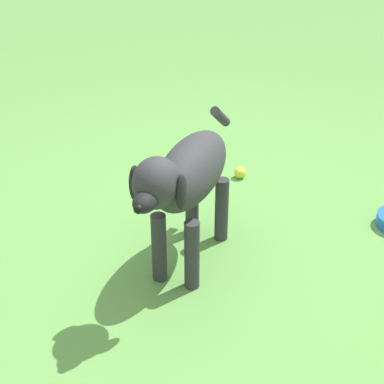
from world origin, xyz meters
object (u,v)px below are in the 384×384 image
object	(u,v)px
tennis_ball_1	(240,173)
tennis_ball_3	(163,185)
tennis_ball_0	(190,170)
dog	(187,178)

from	to	relation	value
tennis_ball_1	tennis_ball_3	world-z (taller)	same
tennis_ball_1	tennis_ball_3	size ratio (longest dim) A/B	1.00
tennis_ball_0	tennis_ball_1	size ratio (longest dim) A/B	1.00
tennis_ball_0	dog	bearing A→B (deg)	-36.49
tennis_ball_0	tennis_ball_1	xyz separation A→B (m)	(0.19, 0.21, 0.00)
dog	tennis_ball_1	xyz separation A→B (m)	(-0.48, 0.71, -0.40)
tennis_ball_3	tennis_ball_0	bearing A→B (deg)	106.04
dog	tennis_ball_0	size ratio (longest dim) A/B	12.66
tennis_ball_1	tennis_ball_0	bearing A→B (deg)	-132.79
tennis_ball_1	dog	bearing A→B (deg)	-55.71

